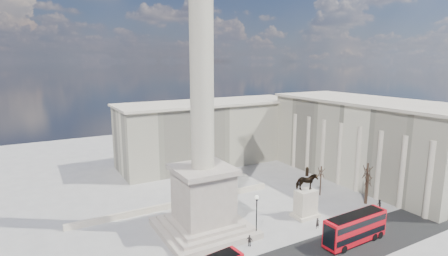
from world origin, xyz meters
TOP-DOWN VIEW (x-y plane):
  - ground at (0.00, 0.00)m, footprint 180.00×180.00m
  - nelsons_column at (0.00, 5.00)m, footprint 14.00×14.00m
  - balustrade_wall at (0.00, 16.00)m, footprint 40.00×0.60m
  - building_east at (45.00, 10.00)m, footprint 19.00×46.00m
  - building_northeast at (20.00, 40.00)m, footprint 51.00×17.00m
  - red_bus_c at (18.37, -9.75)m, footprint 11.36×2.95m
  - victorian_lamp at (6.27, -0.97)m, footprint 0.59×0.59m
  - equestrian_statue at (18.06, 0.85)m, footprint 4.48×3.36m
  - bare_tree_near at (32.14, -0.53)m, footprint 1.95×1.95m
  - bare_tree_mid at (32.25, -0.77)m, footprint 1.63×1.63m
  - bare_tree_far at (27.66, 6.96)m, footprint 1.61×1.61m
  - pedestrian_walking at (16.78, -3.54)m, footprint 0.72×0.54m
  - pedestrian_standing at (32.11, -3.63)m, footprint 1.17×1.15m
  - pedestrian_crossing at (3.79, -2.83)m, footprint 1.01×1.12m

SIDE VIEW (x-z plane):
  - ground at x=0.00m, z-range 0.00..0.00m
  - balustrade_wall at x=0.00m, z-range 0.00..1.10m
  - pedestrian_walking at x=16.78m, z-range 0.00..1.78m
  - pedestrian_crossing at x=3.79m, z-range 0.00..1.83m
  - pedestrian_standing at x=32.11m, z-range 0.00..1.90m
  - red_bus_c at x=18.37m, z-range 0.11..4.69m
  - equestrian_statue at x=18.06m, z-range -1.36..7.84m
  - victorian_lamp at x=6.27m, z-range 0.61..7.50m
  - bare_tree_mid at x=32.25m, z-range 1.78..7.96m
  - bare_tree_far at x=27.66m, z-range 1.89..8.47m
  - bare_tree_near at x=32.14m, z-range 2.46..11.01m
  - building_northeast at x=20.00m, z-range 0.02..16.62m
  - building_east at x=45.00m, z-range 0.02..18.62m
  - nelsons_column at x=0.00m, z-range -12.01..37.84m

